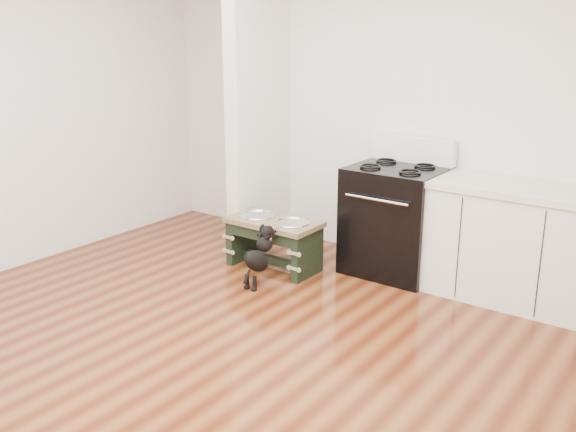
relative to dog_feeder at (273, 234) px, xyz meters
name	(u,v)px	position (x,y,z in m)	size (l,w,h in m)	color
ground	(200,363)	(0.63, -1.60, -0.32)	(5.00, 5.00, 0.00)	#471C0C
room_shell	(188,106)	(0.63, -1.60, 1.30)	(5.00, 5.00, 5.00)	silver
partition_wall	(259,104)	(-0.54, 0.50, 1.03)	(0.15, 0.80, 2.70)	silver
oven_range	(395,218)	(0.88, 0.56, 0.16)	(0.76, 0.69, 1.14)	black
cabinet_run	(511,243)	(1.86, 0.57, 0.14)	(1.24, 0.64, 0.91)	silver
dog_feeder	(273,234)	(0.00, 0.00, 0.00)	(0.81, 0.43, 0.46)	black
puppy	(260,254)	(0.14, -0.37, -0.05)	(0.14, 0.42, 0.49)	black
floor_bowl	(237,254)	(-0.45, 0.03, -0.29)	(0.21, 0.21, 0.06)	#0B1B4E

